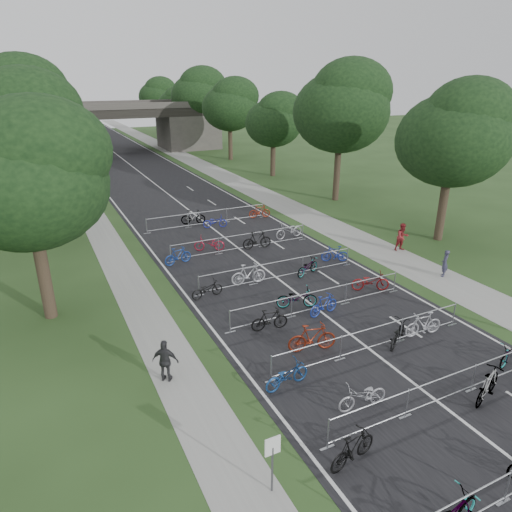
{
  "coord_description": "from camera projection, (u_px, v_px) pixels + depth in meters",
  "views": [
    {
      "loc": [
        -11.2,
        -4.98,
        10.39
      ],
      "look_at": [
        -0.81,
        16.17,
        1.1
      ],
      "focal_mm": 32.0,
      "sensor_mm": 36.0,
      "label": 1
    }
  ],
  "objects": [
    {
      "name": "road",
      "position": [
        137.0,
        170.0,
        54.31
      ],
      "size": [
        11.0,
        140.0,
        0.01
      ],
      "primitive_type": "cube",
      "color": "black",
      "rests_on": "ground"
    },
    {
      "name": "sidewalk_right",
      "position": [
        201.0,
        165.0,
        57.59
      ],
      "size": [
        3.0,
        140.0,
        0.01
      ],
      "primitive_type": "cube",
      "color": "gray",
      "rests_on": "ground"
    },
    {
      "name": "sidewalk_left",
      "position": [
        70.0,
        176.0,
        51.23
      ],
      "size": [
        2.0,
        140.0,
        0.01
      ],
      "primitive_type": "cube",
      "color": "gray",
      "rests_on": "ground"
    },
    {
      "name": "lane_markings",
      "position": [
        137.0,
        170.0,
        54.31
      ],
      "size": [
        0.12,
        140.0,
        0.0
      ],
      "primitive_type": "cube",
      "color": "silver",
      "rests_on": "ground"
    },
    {
      "name": "overpass_bridge",
      "position": [
        111.0,
        128.0,
        65.54
      ],
      "size": [
        31.0,
        8.0,
        7.05
      ],
      "color": "#45423E",
      "rests_on": "ground"
    },
    {
      "name": "park_sign",
      "position": [
        272.0,
        454.0,
        11.81
      ],
      "size": [
        0.45,
        0.06,
        1.83
      ],
      "color": "#4C4C51",
      "rests_on": "ground"
    },
    {
      "name": "tree_left_0",
      "position": [
        29.0,
        178.0,
        18.81
      ],
      "size": [
        6.72,
        6.72,
        10.25
      ],
      "color": "#33261C",
      "rests_on": "ground"
    },
    {
      "name": "tree_right_0",
      "position": [
        456.0,
        136.0,
        28.7
      ],
      "size": [
        7.17,
        7.17,
        10.93
      ],
      "color": "#33261C",
      "rests_on": "ground"
    },
    {
      "name": "tree_left_1",
      "position": [
        22.0,
        130.0,
        28.53
      ],
      "size": [
        7.56,
        7.56,
        11.53
      ],
      "color": "#33261C",
      "rests_on": "ground"
    },
    {
      "name": "tree_right_1",
      "position": [
        343.0,
        108.0,
        38.36
      ],
      "size": [
        8.18,
        8.18,
        12.47
      ],
      "color": "#33261C",
      "rests_on": "ground"
    },
    {
      "name": "tree_left_2",
      "position": [
        18.0,
        106.0,
        38.25
      ],
      "size": [
        8.4,
        8.4,
        12.81
      ],
      "color": "#33261C",
      "rests_on": "ground"
    },
    {
      "name": "tree_right_2",
      "position": [
        275.0,
        121.0,
        49.09
      ],
      "size": [
        6.16,
        6.16,
        9.39
      ],
      "color": "#33261C",
      "rests_on": "ground"
    },
    {
      "name": "tree_left_3",
      "position": [
        21.0,
        116.0,
        48.86
      ],
      "size": [
        6.72,
        6.72,
        10.25
      ],
      "color": "#33261C",
      "rests_on": "ground"
    },
    {
      "name": "tree_right_3",
      "position": [
        231.0,
        105.0,
        58.75
      ],
      "size": [
        7.17,
        7.17,
        10.93
      ],
      "color": "#33261C",
      "rests_on": "ground"
    },
    {
      "name": "tree_left_4",
      "position": [
        19.0,
        102.0,
        58.58
      ],
      "size": [
        7.56,
        7.56,
        11.53
      ],
      "color": "#33261C",
      "rests_on": "ground"
    },
    {
      "name": "tree_right_4",
      "position": [
        199.0,
        94.0,
        68.42
      ],
      "size": [
        8.18,
        8.18,
        12.47
      ],
      "color": "#33261C",
      "rests_on": "ground"
    },
    {
      "name": "tree_left_5",
      "position": [
        17.0,
        93.0,
        68.3
      ],
      "size": [
        8.4,
        8.4,
        12.81
      ],
      "color": "#33261C",
      "rests_on": "ground"
    },
    {
      "name": "tree_right_5",
      "position": [
        176.0,
        104.0,
        79.15
      ],
      "size": [
        6.16,
        6.16,
        9.39
      ],
      "color": "#33261C",
      "rests_on": "ground"
    },
    {
      "name": "tree_left_6",
      "position": [
        19.0,
        101.0,
        78.92
      ],
      "size": [
        6.72,
        6.72,
        10.25
      ],
      "color": "#33261C",
      "rests_on": "ground"
    },
    {
      "name": "tree_right_6",
      "position": [
        158.0,
        96.0,
        88.81
      ],
      "size": [
        7.17,
        7.17,
        10.93
      ],
      "color": "#33261C",
      "rests_on": "ground"
    },
    {
      "name": "barrier_row_1",
      "position": [
        442.0,
        390.0,
        15.37
      ],
      "size": [
        9.7,
        0.08,
        1.1
      ],
      "color": "#A0A2A7",
      "rests_on": "ground"
    },
    {
      "name": "barrier_row_2",
      "position": [
        372.0,
        339.0,
        18.38
      ],
      "size": [
        9.7,
        0.08,
        1.1
      ],
      "color": "#A0A2A7",
      "rests_on": "ground"
    },
    {
      "name": "barrier_row_3",
      "position": [
        319.0,
        300.0,
        21.55
      ],
      "size": [
        9.7,
        0.08,
        1.1
      ],
      "color": "#A0A2A7",
      "rests_on": "ground"
    },
    {
      "name": "barrier_row_4",
      "position": [
        279.0,
        270.0,
        24.89
      ],
      "size": [
        9.7,
        0.08,
        1.1
      ],
      "color": "#A0A2A7",
      "rests_on": "ground"
    },
    {
      "name": "barrier_row_5",
      "position": [
        241.0,
        242.0,
        29.06
      ],
      "size": [
        9.7,
        0.08,
        1.1
      ],
      "color": "#A0A2A7",
      "rests_on": "ground"
    },
    {
      "name": "barrier_row_6",
      "position": [
        208.0,
        218.0,
        34.07
      ],
      "size": [
        9.7,
        0.08,
        1.1
      ],
      "color": "#A0A2A7",
      "rests_on": "ground"
    },
    {
      "name": "bike_4",
      "position": [
        353.0,
        449.0,
        12.95
      ],
      "size": [
        1.86,
        0.85,
        1.08
      ],
      "primitive_type": "imported",
      "rotation": [
        0.0,
        0.0,
        1.77
      ],
      "color": "black",
      "rests_on": "ground"
    },
    {
      "name": "bike_5",
      "position": [
        363.0,
        396.0,
        15.16
      ],
      "size": [
        1.87,
        0.78,
        0.96
      ],
      "primitive_type": "imported",
      "rotation": [
        0.0,
        0.0,
        4.63
      ],
      "color": "#A1A1A8",
      "rests_on": "ground"
    },
    {
      "name": "bike_6",
      "position": [
        488.0,
        385.0,
        15.54
      ],
      "size": [
        2.04,
        1.16,
        1.18
      ],
      "primitive_type": "imported",
      "rotation": [
        0.0,
        0.0,
        1.9
      ],
      "color": "#A0A2A7",
      "rests_on": "ground"
    },
    {
      "name": "bike_7",
      "position": [
        512.0,
        352.0,
        17.61
      ],
      "size": [
        1.87,
        1.02,
        0.93
      ],
      "primitive_type": "imported",
      "rotation": [
        0.0,
        0.0,
        4.95
      ],
      "color": "#A0A2A7",
      "rests_on": "ground"
    },
    {
      "name": "bike_8",
      "position": [
        287.0,
        375.0,
        16.23
      ],
      "size": [
        1.89,
        0.85,
        0.96
      ],
      "primitive_type": "imported",
      "rotation": [
        0.0,
        0.0,
        1.69
      ],
      "color": "navy",
      "rests_on": "ground"
    },
    {
      "name": "bike_9",
      "position": [
        312.0,
        338.0,
        18.32
      ],
      "size": [
        2.1,
        1.05,
        1.21
      ],
      "primitive_type": "imported",
      "rotation": [
        0.0,
        0.0,
        1.32
      ],
      "color": "maroon",
      "rests_on": "ground"
    },
    {
      "name": "bike_10",
      "position": [
        398.0,
        334.0,
        18.85
      ],
      "size": [
        1.93,
        1.56,
        0.98
      ],
      "primitive_type": "imported",
      "rotation": [
        0.0,
        0.0,
        2.14
      ],
      "color": "black",
      "rests_on": "ground"
    },
    {
      "name": "bike_11",
      "position": [
        423.0,
        324.0,
        19.46
      ],
      "size": [
        1.84,
        0.73,
        1.08
      ],
      "primitive_type": "imported",
      "rotation": [
        0.0,
        0.0,
        4.59
      ],
      "color": "#A9A9B0",
      "rests_on": "ground"
    },
    {
      "name": "bike_12",
      "position": [
        270.0,
        320.0,
        19.89
      ],
      "size": [
        1.73,
        0.73,
        1.01
      ],
      "primitive_type": "imported",
      "rotation": [
        0.0,
        0.0,
        1.41
      ],
      "color": "black",
      "rests_on": "ground"
    },
    {
      "name": "bike_13",
      "position": [
        297.0,
        298.0,
        21.82
      ],
      "size": [
        2.08,
        1.34,
        1.03
      ],
      "primitive_type": "imported",
      "rotation": [
        0.0,
        0.0,
        1.21
      ],
      "color": "#A0A2A7",
      "rests_on": "ground"
    },
    {
      "name": "bike_14",
      "position": [
        324.0,
        305.0,
        21.16
      ],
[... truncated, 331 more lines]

